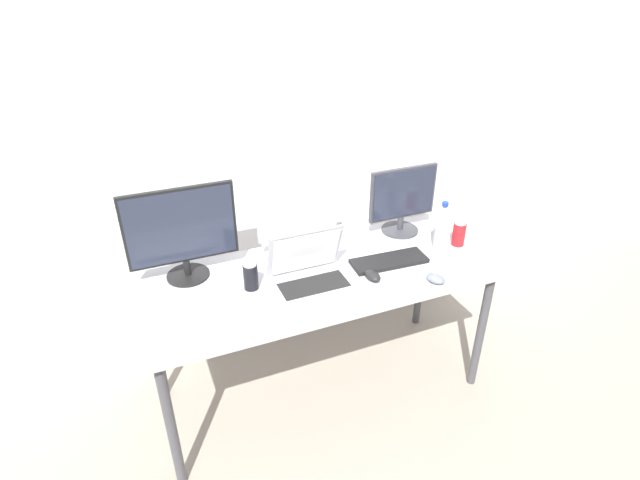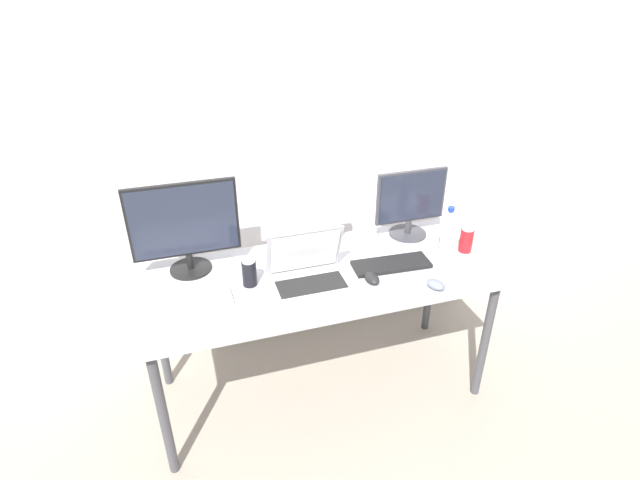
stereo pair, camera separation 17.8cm
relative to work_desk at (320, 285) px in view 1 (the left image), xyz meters
name	(u,v)px [view 1 (the left image)]	position (x,y,z in m)	size (l,w,h in m)	color
ground_plane	(320,386)	(0.00, 0.00, -0.67)	(16.00, 16.00, 0.00)	gray
wall_back	(276,123)	(0.00, 0.59, 0.63)	(7.00, 0.08, 2.60)	silver
work_desk	(320,285)	(0.00, 0.00, 0.00)	(1.69, 0.69, 0.74)	#424247
monitor_left	(182,231)	(-0.58, 0.21, 0.30)	(0.49, 0.20, 0.45)	black
monitor_center	(298,217)	(-0.02, 0.23, 0.26)	(0.41, 0.19, 0.36)	silver
monitor_right	(403,199)	(0.56, 0.22, 0.25)	(0.38, 0.20, 0.37)	#38383D
laptop_silver	(310,272)	(-0.08, -0.06, 0.13)	(0.35, 0.26, 0.26)	#B7B7BC
keyboard_main	(389,261)	(0.35, -0.04, 0.08)	(0.37, 0.13, 0.02)	black
keyboard_aux	(192,311)	(-0.61, -0.08, 0.08)	(0.37, 0.12, 0.02)	white
mouse_by_keyboard	(373,276)	(0.21, -0.14, 0.08)	(0.06, 0.10, 0.04)	black
mouse_by_laptop	(436,279)	(0.46, -0.27, 0.08)	(0.06, 0.09, 0.04)	slate
water_bottle	(442,229)	(0.64, -0.04, 0.19)	(0.07, 0.07, 0.27)	silver
soda_can_near_keyboard	(251,276)	(-0.33, 0.01, 0.13)	(0.07, 0.07, 0.13)	black
soda_can_by_laptop	(459,234)	(0.77, -0.02, 0.13)	(0.07, 0.07, 0.13)	red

